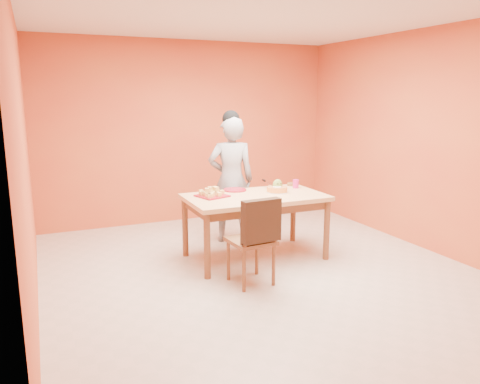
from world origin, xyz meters
name	(u,v)px	position (x,y,z in m)	size (l,w,h in m)	color
floor	(262,272)	(0.00, 0.00, 0.00)	(5.00, 5.00, 0.00)	#BBB19F
ceiling	(264,12)	(0.00, 0.00, 2.70)	(5.00, 5.00, 0.00)	silver
wall_back	(190,132)	(0.00, 2.50, 1.35)	(4.50, 4.50, 0.00)	#C35D2D
wall_left	(25,162)	(-2.25, 0.00, 1.35)	(5.00, 5.00, 0.00)	#C35D2D
wall_right	(427,141)	(2.25, 0.00, 1.35)	(5.00, 5.00, 0.00)	#C35D2D
dining_table	(255,203)	(0.14, 0.47, 0.67)	(1.60, 0.90, 0.76)	#F1BD7E
dining_chair	(252,239)	(-0.23, -0.23, 0.48)	(0.45, 0.52, 0.92)	brown
pastry_pile	(212,191)	(-0.34, 0.60, 0.82)	(0.28, 0.28, 0.09)	#EAC063
person	(231,180)	(0.14, 1.21, 0.82)	(0.60, 0.39, 1.64)	gray
pastry_platter	(212,196)	(-0.34, 0.60, 0.77)	(0.31, 0.31, 0.02)	maroon
red_dinner_plate	(235,190)	(0.03, 0.82, 0.77)	(0.28, 0.28, 0.02)	maroon
white_cake_plate	(277,192)	(0.45, 0.51, 0.77)	(0.25, 0.25, 0.01)	white
sponge_cake	(277,189)	(0.45, 0.51, 0.80)	(0.25, 0.25, 0.06)	orange
cake_server	(271,184)	(0.46, 0.69, 0.84)	(0.05, 0.28, 0.01)	silver
egg_ornament	(277,186)	(0.47, 0.54, 0.84)	(0.12, 0.10, 0.15)	olive
magenta_glass	(296,184)	(0.79, 0.66, 0.81)	(0.07, 0.07, 0.11)	#C61D74
checker_tin	(291,184)	(0.82, 0.82, 0.78)	(0.11, 0.11, 0.03)	#3B2610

